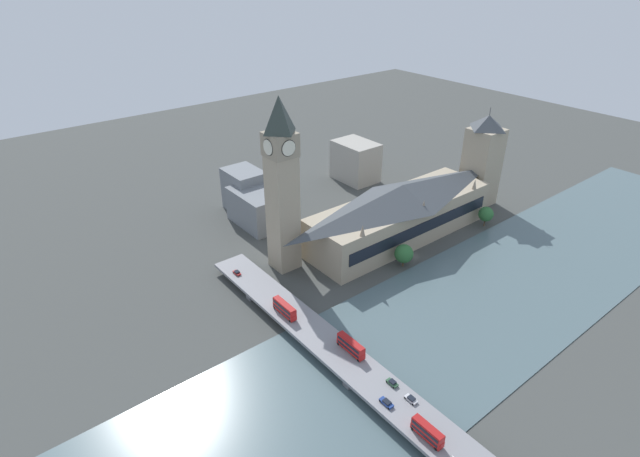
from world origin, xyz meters
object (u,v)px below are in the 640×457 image
object	(u,v)px
clock_tower	(282,182)
car_southbound_lead	(392,383)
road_bridge	(359,371)
car_southbound_mid	(387,403)
car_southbound_extra	(411,399)
victoria_tower	(482,161)
double_decker_bus_lead	(285,308)
double_decker_bus_mid	(428,432)
double_decker_bus_rear	(351,346)
parliament_hall	(401,211)
car_northbound_mid	(237,273)

from	to	relation	value
clock_tower	car_southbound_lead	size ratio (longest dim) A/B	19.21
road_bridge	car_southbound_lead	bearing A→B (deg)	-161.89
car_southbound_mid	car_southbound_extra	size ratio (longest dim) A/B	1.12
victoria_tower	double_decker_bus_lead	size ratio (longest dim) A/B	4.49
double_decker_bus_mid	car_southbound_extra	xyz separation A→B (m)	(11.49, -6.33, -1.86)
double_decker_bus_lead	car_southbound_mid	distance (m)	52.86
road_bridge	double_decker_bus_lead	world-z (taller)	double_decker_bus_lead
clock_tower	victoria_tower	bearing A→B (deg)	-96.25
double_decker_bus_rear	parliament_hall	bearing A→B (deg)	-56.80
victoria_tower	car_northbound_mid	distance (m)	143.92
parliament_hall	car_southbound_extra	xyz separation A→B (m)	(-75.68, 74.87, -8.31)
parliament_hall	clock_tower	distance (m)	65.28
car_southbound_mid	car_southbound_lead	bearing A→B (deg)	-57.57
car_southbound_mid	parliament_hall	bearing A→B (deg)	-48.49
double_decker_bus_lead	victoria_tower	bearing A→B (deg)	-82.20
clock_tower	double_decker_bus_mid	size ratio (longest dim) A/B	7.44
double_decker_bus_lead	double_decker_bus_mid	xyz separation A→B (m)	(-67.85, 0.42, -0.17)
victoria_tower	double_decker_bus_lead	xyz separation A→B (m)	(-19.37, 141.49, -17.22)
double_decker_bus_mid	car_southbound_mid	size ratio (longest dim) A/B	2.19
car_northbound_mid	victoria_tower	bearing A→B (deg)	-95.76
double_decker_bus_mid	victoria_tower	bearing A→B (deg)	-58.42
parliament_hall	double_decker_bus_lead	bearing A→B (deg)	103.45
car_northbound_mid	car_southbound_lead	distance (m)	82.41
victoria_tower	double_decker_bus_rear	xyz separation A→B (m)	(-49.14, 135.71, -17.29)
parliament_hall	car_northbound_mid	world-z (taller)	parliament_hall
car_southbound_extra	double_decker_bus_rear	bearing A→B (deg)	0.30
road_bridge	car_southbound_mid	xyz separation A→B (m)	(-15.19, 3.31, 1.56)
double_decker_bus_rear	clock_tower	bearing A→B (deg)	-15.17
parliament_hall	double_decker_bus_lead	size ratio (longest dim) A/B	8.33
clock_tower	double_decker_bus_lead	world-z (taller)	clock_tower
road_bridge	car_southbound_mid	bearing A→B (deg)	167.71
double_decker_bus_mid	car_southbound_lead	bearing A→B (deg)	-18.66
road_bridge	car_northbound_mid	size ratio (longest dim) A/B	41.72
car_southbound_mid	car_southbound_extra	bearing A→B (deg)	-118.13
road_bridge	car_southbound_lead	size ratio (longest dim) A/B	43.17
parliament_hall	double_decker_bus_mid	distance (m)	119.31
clock_tower	victoria_tower	distance (m)	120.59
parliament_hall	car_southbound_lead	xyz separation A→B (m)	(-67.78, 74.66, -8.25)
victoria_tower	car_southbound_extra	distance (m)	156.48
double_decker_bus_rear	car_southbound_lead	xyz separation A→B (m)	(-18.70, -0.35, -1.89)
car_southbound_lead	double_decker_bus_lead	bearing A→B (deg)	7.21
clock_tower	double_decker_bus_lead	bearing A→B (deg)	145.05
car_southbound_mid	car_southbound_extra	xyz separation A→B (m)	(-3.55, -6.64, -0.04)
double_decker_bus_lead	car_northbound_mid	world-z (taller)	double_decker_bus_lead
double_decker_bus_mid	car_southbound_lead	world-z (taller)	double_decker_bus_mid
double_decker_bus_mid	car_southbound_extra	bearing A→B (deg)	-28.88
parliament_hall	car_northbound_mid	distance (m)	82.89
car_northbound_mid	clock_tower	bearing A→B (deg)	-93.22
car_southbound_lead	car_southbound_extra	size ratio (longest dim) A/B	0.96
parliament_hall	victoria_tower	size ratio (longest dim) A/B	1.85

